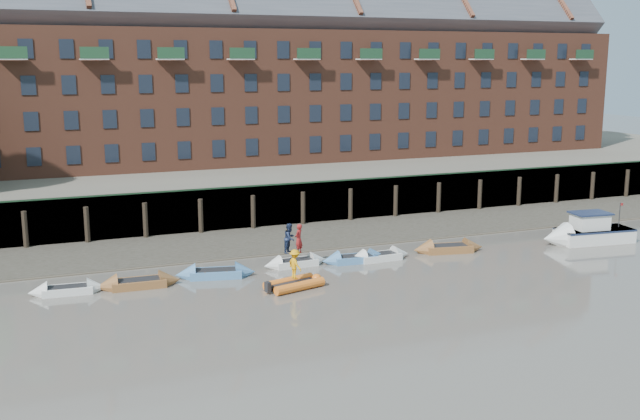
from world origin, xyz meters
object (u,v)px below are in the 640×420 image
rowboat_1 (139,283)px  rowboat_0 (68,290)px  rowboat_5 (379,257)px  person_rib_crew (295,264)px  rowboat_6 (448,248)px  rowboat_4 (355,259)px  motor_launch (581,233)px  person_rower_a (299,239)px  rowboat_3 (296,263)px  person_rower_b (290,238)px  rowboat_2 (216,273)px  rib_tender (296,283)px

rowboat_1 → rowboat_0: bearing=178.4°
rowboat_5 → person_rib_crew: (-7.03, -3.66, 1.18)m
rowboat_6 → person_rib_crew: (-12.19, -3.78, 1.15)m
rowboat_4 → rowboat_5: 1.67m
motor_launch → person_rower_a: bearing=1.2°
rowboat_1 → rowboat_5: (15.16, 0.26, -0.02)m
rowboat_3 → rowboat_6: bearing=-5.5°
rowboat_5 → person_rower_b: (-5.72, 0.90, 1.53)m
person_rower_b → rowboat_4: bearing=-55.8°
rowboat_2 → person_rower_a: (5.38, 0.48, 1.50)m
rowboat_6 → rib_tender: 12.68m
person_rower_a → rowboat_2: bearing=-38.4°
rib_tender → person_rib_crew: 1.14m
rowboat_5 → rib_tender: bearing=-154.7°
rowboat_1 → motor_launch: 30.20m
rowboat_4 → person_rower_b: bearing=173.1°
rowboat_0 → rib_tender: (12.00, -3.62, 0.05)m
rowboat_1 → person_rib_crew: person_rib_crew is taller
rowboat_1 → rowboat_2: size_ratio=0.97×
rowboat_1 → rowboat_5: rowboat_1 is taller
rowboat_4 → person_rib_crew: person_rib_crew is taller
rowboat_6 → motor_launch: motor_launch is taller
rowboat_0 → rowboat_3: bearing=6.8°
rowboat_1 → rowboat_2: bearing=6.4°
rowboat_0 → rowboat_4: rowboat_4 is taller
rowboat_4 → rowboat_5: size_ratio=1.02×
rib_tender → rowboat_0: bearing=147.6°
motor_launch → person_rib_crew: size_ratio=4.11×
rib_tender → motor_launch: (21.97, 2.48, 0.44)m
rowboat_2 → person_rower_b: person_rower_b is taller
rowboat_5 → rowboat_1: bearing=178.8°
rowboat_6 → rowboat_2: bearing=-169.5°
rowboat_4 → motor_launch: size_ratio=0.64×
rowboat_1 → rowboat_4: 13.50m
rowboat_3 → person_rower_b: 1.58m
rowboat_3 → rib_tender: (-1.50, -4.26, 0.05)m
rowboat_6 → person_rower_b: bearing=-173.8°
person_rower_b → rowboat_2: bearing=145.1°
rowboat_2 → person_rib_crew: person_rib_crew is taller
rowboat_1 → motor_launch: bearing=0.6°
rowboat_4 → rowboat_1: bearing=-174.1°
rowboat_5 → person_rib_crew: 8.01m
rowboat_1 → person_rib_crew: size_ratio=2.81×
person_rower_a → person_rower_b: (-0.45, 0.36, 0.01)m
rowboat_1 → rowboat_4: (13.50, 0.36, -0.02)m
rowboat_3 → person_rower_a: person_rower_a is taller
rowboat_5 → person_rower_b: 5.99m
rowboat_0 → person_rower_a: (13.67, 0.56, 1.53)m
rowboat_3 → person_rower_b: person_rower_b is taller
rowboat_3 → rib_tender: size_ratio=1.18×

